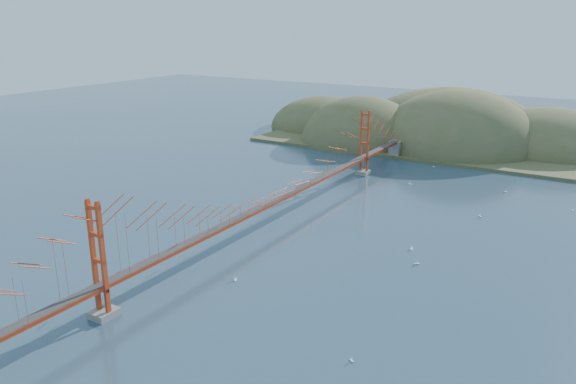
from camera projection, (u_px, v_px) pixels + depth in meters
The scene contains 12 objects.
ground at pixel (275, 223), 77.89m from camera, with size 320.00×320.00×0.00m, color #324D65.
bridge at pixel (275, 174), 75.97m from camera, with size 2.20×94.40×12.00m.
far_headlands at pixel (439, 139), 132.69m from camera, with size 84.00×58.00×25.00m.
sailboat_15 at pixel (573, 210), 82.98m from camera, with size 0.39×0.48×0.56m.
sailboat_14 at pixel (417, 263), 64.78m from camera, with size 0.70×0.70×0.73m.
sailboat_12 at pixel (434, 166), 107.47m from camera, with size 0.47×0.39×0.55m.
sailboat_0 at pixel (412, 248), 69.04m from camera, with size 0.47×0.58×0.67m.
sailboat_3 at pixel (410, 184), 95.98m from camera, with size 0.64×0.52×0.74m.
sailboat_2 at pixel (352, 360), 46.44m from camera, with size 0.54×0.54×0.57m.
sailboat_7 at pixel (506, 191), 91.68m from camera, with size 0.60×0.50×0.69m.
sailboat_10 at pixel (235, 279), 60.81m from camera, with size 0.60×0.61×0.69m.
sailboat_16 at pixel (480, 216), 80.33m from camera, with size 0.69×0.69×0.73m.
Camera 1 is at (39.67, -61.48, 27.12)m, focal length 35.00 mm.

